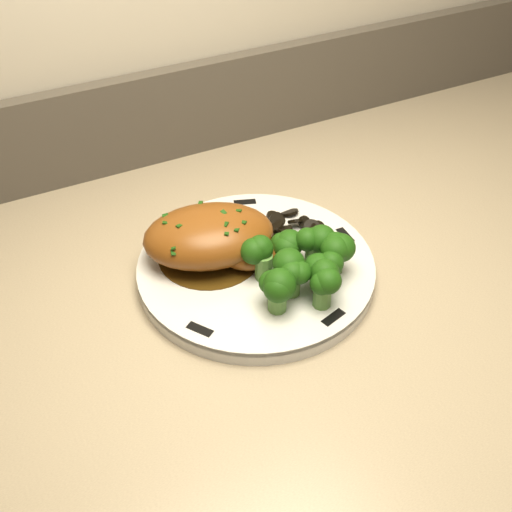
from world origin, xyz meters
name	(u,v)px	position (x,y,z in m)	size (l,w,h in m)	color
plate	(256,269)	(-0.41, 1.73, 0.87)	(0.25, 0.25, 0.02)	silver
rim_accent_0	(345,235)	(-0.31, 1.72, 0.88)	(0.03, 0.01, 0.00)	black
rim_accent_1	(245,202)	(-0.38, 1.83, 0.88)	(0.03, 0.01, 0.00)	black
rim_accent_2	(157,250)	(-0.50, 1.79, 0.88)	(0.03, 0.01, 0.00)	black
rim_accent_3	(200,330)	(-0.50, 1.67, 0.88)	(0.03, 0.01, 0.00)	black
rim_accent_4	(333,318)	(-0.38, 1.62, 0.88)	(0.03, 0.01, 0.00)	black
gravy_pool	(210,255)	(-0.45, 1.76, 0.88)	(0.11, 0.11, 0.00)	#3E280B
chicken_breast	(214,238)	(-0.45, 1.76, 0.90)	(0.15, 0.12, 0.05)	brown
mushroom_pile	(285,231)	(-0.36, 1.76, 0.88)	(0.08, 0.06, 0.02)	black
broccoli_florets	(302,266)	(-0.39, 1.68, 0.90)	(0.10, 0.10, 0.04)	#588A3A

